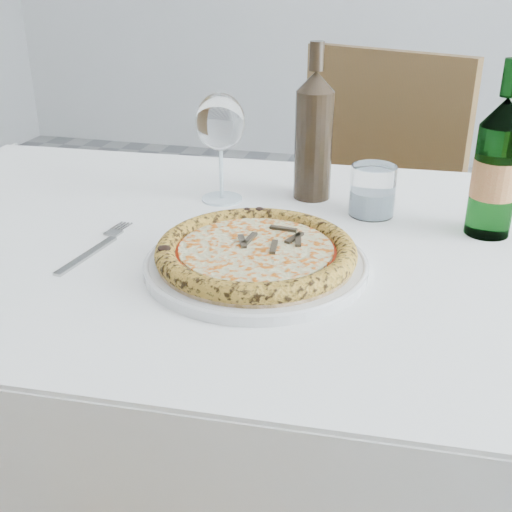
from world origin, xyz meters
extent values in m
cube|color=brown|center=(-0.10, -0.02, 0.73)|extent=(1.36, 0.83, 0.04)
cube|color=white|center=(-0.10, -0.02, 0.75)|extent=(1.43, 0.89, 0.01)
cube|color=white|center=(-0.10, 0.39, 0.64)|extent=(1.38, 0.01, 0.22)
cube|color=white|center=(-0.10, -0.43, 0.64)|extent=(1.38, 0.01, 0.22)
cylinder|color=brown|center=(-0.71, 0.30, 0.35)|extent=(0.06, 0.06, 0.71)
cube|color=brown|center=(-0.09, 0.64, 0.45)|extent=(0.61, 0.61, 0.04)
cube|color=brown|center=(-0.01, 0.84, 0.70)|extent=(0.45, 0.21, 0.46)
cylinder|color=brown|center=(0.17, 0.75, 0.21)|extent=(0.04, 0.04, 0.43)
cylinder|color=brown|center=(0.02, 0.38, 0.21)|extent=(0.04, 0.04, 0.43)
cylinder|color=brown|center=(-0.20, 0.90, 0.21)|extent=(0.04, 0.04, 0.43)
cylinder|color=brown|center=(-0.35, 0.53, 0.21)|extent=(0.04, 0.04, 0.43)
cylinder|color=silver|center=(-0.10, -0.12, 0.76)|extent=(0.31, 0.31, 0.01)
torus|color=silver|center=(-0.10, -0.12, 0.77)|extent=(0.30, 0.30, 0.01)
cylinder|color=tan|center=(-0.10, -0.12, 0.78)|extent=(0.27, 0.27, 0.01)
torus|color=#B38228|center=(-0.10, -0.12, 0.78)|extent=(0.27, 0.27, 0.03)
cylinder|color=red|center=(-0.10, -0.12, 0.78)|extent=(0.23, 0.23, 0.00)
cylinder|color=beige|center=(-0.10, -0.12, 0.79)|extent=(0.21, 0.21, 0.00)
cube|color=brown|center=(-0.08, -0.12, 0.79)|extent=(0.04, 0.01, 0.00)
cube|color=brown|center=(-0.08, -0.08, 0.79)|extent=(0.03, 0.04, 0.00)
cube|color=brown|center=(-0.13, -0.07, 0.79)|extent=(0.03, 0.04, 0.00)
cube|color=brown|center=(-0.14, -0.12, 0.79)|extent=(0.04, 0.01, 0.00)
cube|color=brown|center=(-0.13, -0.16, 0.79)|extent=(0.03, 0.04, 0.00)
cube|color=brown|center=(-0.07, -0.17, 0.79)|extent=(0.03, 0.04, 0.00)
cube|color=#969696|center=(-0.35, -0.14, 0.76)|extent=(0.03, 0.14, 0.00)
cube|color=#969696|center=(-0.35, -0.06, 0.76)|extent=(0.03, 0.02, 0.00)
cylinder|color=#969696|center=(-0.36, -0.03, 0.76)|extent=(0.00, 0.03, 0.00)
cylinder|color=#969696|center=(-0.35, -0.03, 0.76)|extent=(0.00, 0.03, 0.00)
cylinder|color=#969696|center=(-0.35, -0.03, 0.76)|extent=(0.00, 0.03, 0.00)
cylinder|color=#969696|center=(-0.34, -0.03, 0.76)|extent=(0.00, 0.03, 0.00)
cylinder|color=white|center=(-0.23, 0.13, 0.76)|extent=(0.07, 0.07, 0.00)
cylinder|color=white|center=(-0.23, 0.13, 0.81)|extent=(0.01, 0.01, 0.09)
ellipsoid|color=white|center=(-0.23, 0.13, 0.89)|extent=(0.08, 0.08, 0.10)
cylinder|color=white|center=(0.03, 0.13, 0.80)|extent=(0.07, 0.07, 0.08)
cylinder|color=#D0EBFF|center=(0.03, 0.13, 0.78)|extent=(0.07, 0.07, 0.04)
cylinder|color=#397A40|center=(0.21, 0.10, 0.84)|extent=(0.07, 0.07, 0.17)
cone|color=#397A40|center=(0.21, 0.10, 0.94)|extent=(0.07, 0.07, 0.04)
cylinder|color=#397A40|center=(0.21, 0.10, 0.99)|extent=(0.03, 0.03, 0.05)
cylinder|color=tan|center=(0.21, 0.10, 0.85)|extent=(0.07, 0.07, 0.06)
cylinder|color=black|center=(-0.08, 0.19, 0.85)|extent=(0.07, 0.07, 0.19)
cone|color=black|center=(-0.08, 0.19, 0.96)|extent=(0.07, 0.07, 0.03)
cylinder|color=black|center=(-0.08, 0.19, 1.00)|extent=(0.02, 0.02, 0.05)
camera|label=1|loc=(0.10, -0.88, 1.15)|focal=45.00mm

